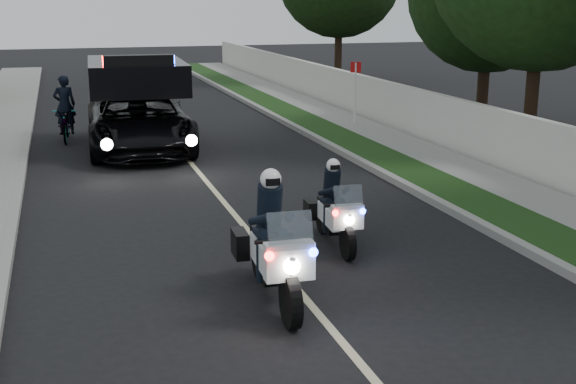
% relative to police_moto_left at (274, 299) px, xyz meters
% --- Properties ---
extents(curb_right, '(0.20, 60.00, 0.15)m').
position_rel_police_moto_left_xyz_m(curb_right, '(4.53, 7.31, 0.07)').
color(curb_right, gray).
rests_on(curb_right, ground).
extents(grass_verge, '(1.20, 60.00, 0.16)m').
position_rel_police_moto_left_xyz_m(grass_verge, '(5.23, 7.31, 0.08)').
color(grass_verge, '#193814').
rests_on(grass_verge, ground).
extents(sidewalk_right, '(1.40, 60.00, 0.16)m').
position_rel_police_moto_left_xyz_m(sidewalk_right, '(6.53, 7.31, 0.08)').
color(sidewalk_right, gray).
rests_on(sidewalk_right, ground).
extents(property_wall, '(0.22, 60.00, 1.50)m').
position_rel_police_moto_left_xyz_m(property_wall, '(7.53, 7.31, 0.75)').
color(property_wall, beige).
rests_on(property_wall, ground).
extents(curb_left, '(0.20, 60.00, 0.15)m').
position_rel_police_moto_left_xyz_m(curb_left, '(-3.67, 7.31, 0.07)').
color(curb_left, gray).
rests_on(curb_left, ground).
extents(lane_marking, '(0.12, 50.00, 0.01)m').
position_rel_police_moto_left_xyz_m(lane_marking, '(0.43, 7.31, 0.00)').
color(lane_marking, '#BFB78C').
rests_on(lane_marking, ground).
extents(police_moto_left, '(0.87, 2.22, 1.86)m').
position_rel_police_moto_left_xyz_m(police_moto_left, '(0.00, 0.00, 0.00)').
color(police_moto_left, silver).
rests_on(police_moto_left, ground).
extents(police_moto_right, '(0.73, 1.80, 1.50)m').
position_rel_police_moto_left_xyz_m(police_moto_right, '(1.64, 1.95, 0.00)').
color(police_moto_right, white).
rests_on(police_moto_right, ground).
extents(police_suv, '(2.99, 6.04, 2.88)m').
position_rel_police_moto_left_xyz_m(police_suv, '(-0.61, 11.29, 0.00)').
color(police_suv, black).
rests_on(police_suv, ground).
extents(bicycle, '(0.77, 1.91, 0.98)m').
position_rel_police_moto_left_xyz_m(bicycle, '(-2.55, 13.29, 0.00)').
color(bicycle, black).
rests_on(bicycle, ground).
extents(cyclist, '(0.65, 0.46, 1.74)m').
position_rel_police_moto_left_xyz_m(cyclist, '(-2.55, 13.29, 0.00)').
color(cyclist, black).
rests_on(cyclist, ground).
extents(sign_post, '(0.44, 0.44, 2.22)m').
position_rel_police_moto_left_xyz_m(sign_post, '(6.43, 12.74, 0.00)').
color(sign_post, '#A20B1C').
rests_on(sign_post, ground).
extents(tree_right_b, '(7.44, 7.44, 10.05)m').
position_rel_police_moto_left_xyz_m(tree_right_b, '(9.69, 8.01, 0.00)').
color(tree_right_b, '#204416').
rests_on(tree_right_b, ground).
extents(tree_right_c, '(5.46, 5.46, 8.46)m').
position_rel_police_moto_left_xyz_m(tree_right_c, '(10.22, 11.33, 0.00)').
color(tree_right_c, '#183611').
rests_on(tree_right_c, ground).
extents(tree_right_e, '(8.11, 8.11, 10.20)m').
position_rel_police_moto_left_xyz_m(tree_right_e, '(10.71, 25.41, 0.00)').
color(tree_right_e, black).
rests_on(tree_right_e, ground).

